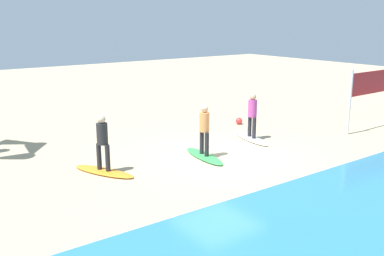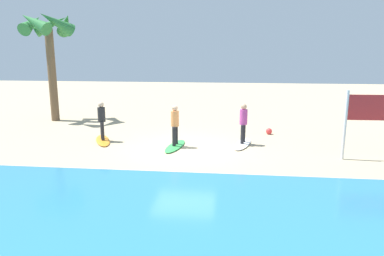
% 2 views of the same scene
% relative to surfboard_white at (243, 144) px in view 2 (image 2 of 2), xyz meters
% --- Properties ---
extents(ground_plane, '(60.00, 60.00, 0.00)m').
position_rel_surfboard_white_xyz_m(ground_plane, '(2.34, 0.85, -0.04)').
color(ground_plane, tan).
extents(surfboard_white, '(1.01, 2.17, 0.09)m').
position_rel_surfboard_white_xyz_m(surfboard_white, '(0.00, 0.00, 0.00)').
color(surfboard_white, white).
rests_on(surfboard_white, ground).
extents(surfer_white, '(0.32, 0.45, 1.64)m').
position_rel_surfboard_white_xyz_m(surfer_white, '(0.00, 0.00, 0.99)').
color(surfer_white, '#232328').
rests_on(surfer_white, surfboard_white).
extents(surfboard_green, '(0.83, 2.16, 0.09)m').
position_rel_surfboard_white_xyz_m(surfboard_green, '(2.74, 0.67, 0.00)').
color(surfboard_green, green).
rests_on(surfboard_green, ground).
extents(surfer_green, '(0.32, 0.46, 1.64)m').
position_rel_surfboard_white_xyz_m(surfer_green, '(2.74, 0.67, 0.99)').
color(surfer_green, '#232328').
rests_on(surfer_green, surfboard_green).
extents(surfboard_orange, '(1.37, 2.14, 0.09)m').
position_rel_surfboard_white_xyz_m(surfboard_orange, '(6.00, 0.11, 0.00)').
color(surfboard_orange, orange).
rests_on(surfboard_orange, ground).
extents(surfer_orange, '(0.32, 0.43, 1.64)m').
position_rel_surfboard_white_xyz_m(surfer_orange, '(6.00, 0.11, 0.99)').
color(surfer_orange, '#232328').
rests_on(surfer_orange, surfboard_orange).
extents(palm_tree, '(2.88, 3.03, 5.96)m').
position_rel_surfboard_white_xyz_m(palm_tree, '(10.30, -4.19, 4.72)').
color(palm_tree, brown).
rests_on(palm_tree, ground).
extents(beach_ball, '(0.29, 0.29, 0.29)m').
position_rel_surfboard_white_xyz_m(beach_ball, '(-1.27, -2.09, 0.10)').
color(beach_ball, '#E53838').
rests_on(beach_ball, ground).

